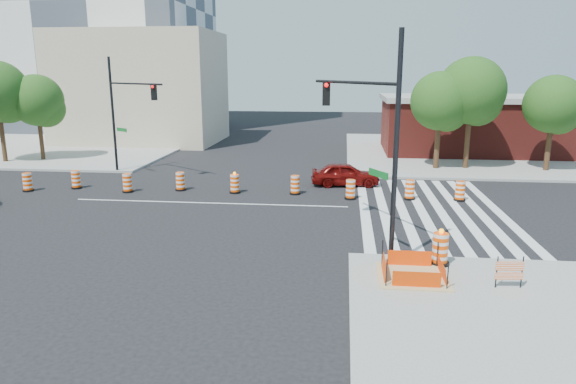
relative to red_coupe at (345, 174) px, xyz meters
The scene contains 26 objects.
ground 8.44m from the red_coupe, 144.49° to the right, with size 120.00×120.00×0.00m, color black.
sidewalk_ne 17.22m from the red_coupe, 49.62° to the left, with size 22.00×22.00×0.15m, color gray.
sidewalk_nw 28.10m from the red_coupe, 152.18° to the left, with size 22.00×22.00×0.15m, color gray.
crosswalk_east 6.41m from the red_coupe, 50.01° to the right, with size 6.75×13.50×0.01m.
lane_centerline 8.44m from the red_coupe, 144.49° to the right, with size 14.00×0.12×0.01m, color silver.
excavation_pit 14.06m from the red_coupe, 81.20° to the right, with size 2.20×2.20×0.90m.
brick_storefront 17.29m from the red_coupe, 49.62° to the left, with size 16.50×8.50×4.60m.
beige_midrise 25.82m from the red_coupe, 137.77° to the left, with size 14.00×10.00×10.00m, color #B9AB8D.
red_coupe is the anchor object (origin of this frame).
signal_pole_se 11.87m from the red_coupe, 86.03° to the right, with size 3.03×5.11×7.70m.
signal_pole_nw 14.32m from the red_coupe, behind, with size 4.60×3.21×7.26m.
pit_drum 13.09m from the red_coupe, 75.91° to the right, with size 0.65×0.65×1.27m.
barricade 15.22m from the red_coupe, 71.14° to the right, with size 0.85×0.12×1.00m.
tree_north_b 23.29m from the red_coupe, 165.06° to the left, with size 3.71×3.71×6.31m.
tree_north_c 9.02m from the red_coupe, 41.88° to the left, with size 3.87×3.84×6.53m.
tree_north_d 10.88m from the red_coupe, 35.49° to the left, with size 4.39×4.39×7.47m.
tree_north_e 14.75m from the red_coupe, 22.56° to the left, with size 3.74×3.71×6.30m.
median_drum_0 17.87m from the red_coupe, 168.93° to the right, with size 0.60×0.60×1.02m.
median_drum_1 15.41m from the red_coupe, behind, with size 0.60×0.60×1.02m.
median_drum_2 12.31m from the red_coupe, 165.73° to the right, with size 0.60×0.60×1.02m.
median_drum_3 9.45m from the red_coupe, 165.93° to the right, with size 0.60×0.60×1.02m.
median_drum_4 6.54m from the red_coupe, 156.71° to the right, with size 0.60×0.60×1.18m.
median_drum_5 3.68m from the red_coupe, 137.18° to the right, with size 0.60×0.60×1.02m.
median_drum_6 3.28m from the red_coupe, 85.17° to the right, with size 0.60×0.60×1.02m.
median_drum_7 4.50m from the red_coupe, 41.93° to the right, with size 0.60×0.60×1.02m.
median_drum_8 6.61m from the red_coupe, 27.07° to the right, with size 0.60×0.60×1.02m.
Camera 1 is at (6.73, -24.58, 6.55)m, focal length 32.00 mm.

